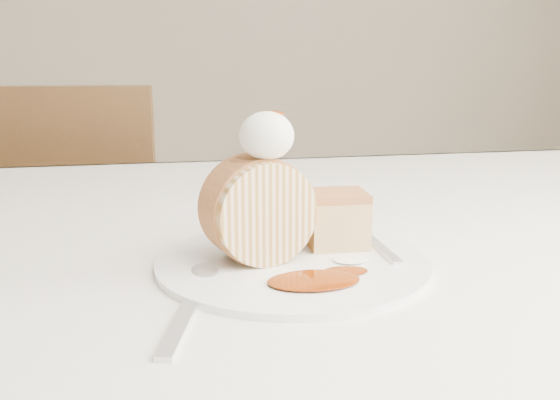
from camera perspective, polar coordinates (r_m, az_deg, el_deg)
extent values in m
cube|color=white|center=(0.72, 2.88, -3.68)|extent=(1.40, 0.90, 0.04)
cube|color=white|center=(1.18, -2.37, -3.03)|extent=(1.40, 0.01, 0.28)
cylinder|color=brown|center=(1.43, 24.23, -12.10)|extent=(0.06, 0.06, 0.71)
cube|color=brown|center=(1.59, -17.52, -6.28)|extent=(0.46, 0.46, 0.04)
cube|color=brown|center=(1.35, -19.99, 0.54)|extent=(0.42, 0.09, 0.43)
cylinder|color=brown|center=(1.81, -10.14, -11.05)|extent=(0.04, 0.04, 0.40)
cylinder|color=brown|center=(1.88, -21.15, -10.80)|extent=(0.04, 0.04, 0.40)
cylinder|color=brown|center=(1.49, -11.58, -16.66)|extent=(0.04, 0.04, 0.40)
cylinder|color=white|center=(0.58, 1.17, -5.72)|extent=(0.26, 0.26, 0.01)
cylinder|color=beige|center=(0.56, -1.98, -0.94)|extent=(0.10, 0.07, 0.09)
cube|color=#B37243|center=(0.61, 5.22, -2.06)|extent=(0.06, 0.05, 0.05)
ellipsoid|color=white|center=(0.55, -1.22, 5.90)|extent=(0.05, 0.05, 0.04)
ellipsoid|color=#702404|center=(0.55, -0.82, 8.47)|extent=(0.02, 0.02, 0.01)
cube|color=silver|center=(0.62, 8.94, -4.15)|extent=(0.02, 0.15, 0.00)
cube|color=silver|center=(0.47, -8.74, -10.47)|extent=(0.06, 0.17, 0.00)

